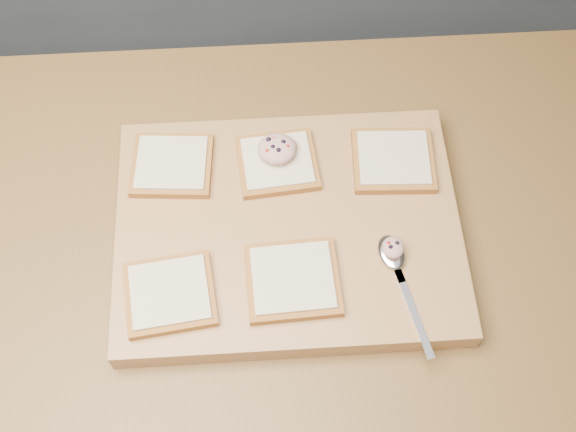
% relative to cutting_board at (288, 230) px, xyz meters
% --- Properties ---
extents(ground, '(4.00, 4.00, 0.00)m').
position_rel_cutting_board_xyz_m(ground, '(0.02, -0.05, -0.92)').
color(ground, '#515459').
rests_on(ground, ground).
extents(island_counter, '(2.00, 0.80, 0.90)m').
position_rel_cutting_board_xyz_m(island_counter, '(0.02, -0.05, -0.47)').
color(island_counter, slate).
rests_on(island_counter, ground).
extents(cutting_board, '(0.47, 0.36, 0.04)m').
position_rel_cutting_board_xyz_m(cutting_board, '(0.00, 0.00, 0.00)').
color(cutting_board, '#AF7F4B').
rests_on(cutting_board, island_counter).
extents(bread_far_left, '(0.12, 0.11, 0.02)m').
position_rel_cutting_board_xyz_m(bread_far_left, '(-0.16, 0.10, 0.03)').
color(bread_far_left, '#996127').
rests_on(bread_far_left, cutting_board).
extents(bread_far_center, '(0.12, 0.11, 0.02)m').
position_rel_cutting_board_xyz_m(bread_far_center, '(-0.01, 0.09, 0.03)').
color(bread_far_center, '#996127').
rests_on(bread_far_center, cutting_board).
extents(bread_far_right, '(0.12, 0.11, 0.02)m').
position_rel_cutting_board_xyz_m(bread_far_right, '(0.15, 0.09, 0.03)').
color(bread_far_right, '#996127').
rests_on(bread_far_right, cutting_board).
extents(bread_near_left, '(0.12, 0.12, 0.02)m').
position_rel_cutting_board_xyz_m(bread_near_left, '(-0.16, -0.10, 0.03)').
color(bread_near_left, '#996127').
rests_on(bread_near_left, cutting_board).
extents(bread_near_center, '(0.12, 0.11, 0.02)m').
position_rel_cutting_board_xyz_m(bread_near_center, '(0.00, -0.09, 0.03)').
color(bread_near_center, '#996127').
rests_on(bread_near_center, cutting_board).
extents(tuna_salad_dollop, '(0.05, 0.05, 0.03)m').
position_rel_cutting_board_xyz_m(tuna_salad_dollop, '(-0.01, 0.10, 0.05)').
color(tuna_salad_dollop, tan).
rests_on(tuna_salad_dollop, bread_far_center).
extents(spoon, '(0.06, 0.18, 0.01)m').
position_rel_cutting_board_xyz_m(spoon, '(0.14, -0.07, 0.02)').
color(spoon, silver).
rests_on(spoon, cutting_board).
extents(spoon_salad, '(0.03, 0.03, 0.02)m').
position_rel_cutting_board_xyz_m(spoon_salad, '(0.13, -0.05, 0.04)').
color(spoon_salad, tan).
rests_on(spoon_salad, spoon).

